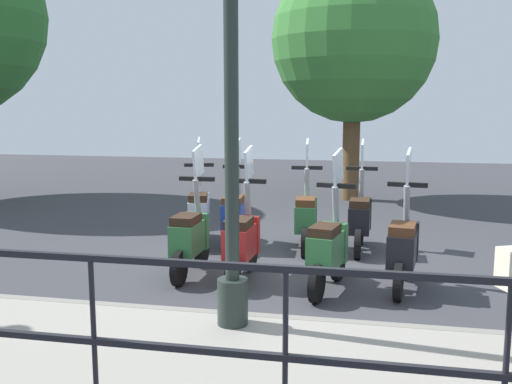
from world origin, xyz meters
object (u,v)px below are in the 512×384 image
(scooter_near_0, at_px, (403,246))
(scooter_far_2, at_px, (235,214))
(scooter_near_3, at_px, (190,236))
(scooter_far_1, at_px, (306,216))
(scooter_near_1, at_px, (328,248))
(scooter_far_3, at_px, (199,211))
(tree_distant, at_px, (354,41))
(lamp_post_near, at_px, (231,102))
(scooter_near_2, at_px, (242,240))
(scooter_far_0, at_px, (360,217))

(scooter_near_0, distance_m, scooter_far_2, 2.68)
(scooter_near_3, distance_m, scooter_far_1, 1.91)
(scooter_near_0, height_order, scooter_near_1, same)
(scooter_near_0, height_order, scooter_far_2, same)
(scooter_near_3, distance_m, scooter_far_3, 1.60)
(tree_distant, xyz_separation_m, scooter_near_0, (-5.99, -0.78, -2.85))
(scooter_near_3, bearing_deg, scooter_near_1, -97.66)
(lamp_post_near, distance_m, scooter_far_1, 3.60)
(scooter_near_1, distance_m, scooter_far_3, 2.71)
(scooter_near_0, distance_m, scooter_near_3, 2.44)
(tree_distant, distance_m, scooter_near_2, 6.75)
(scooter_far_1, bearing_deg, scooter_near_1, -170.18)
(tree_distant, distance_m, scooter_near_3, 6.81)
(scooter_near_0, bearing_deg, scooter_far_2, 64.90)
(scooter_far_1, bearing_deg, scooter_far_2, 88.50)
(lamp_post_near, relative_size, scooter_near_1, 2.77)
(scooter_near_0, xyz_separation_m, scooter_far_3, (1.59, 2.81, 0.00))
(scooter_near_3, bearing_deg, scooter_far_3, 14.63)
(scooter_near_0, relative_size, scooter_far_0, 1.00)
(scooter_near_0, bearing_deg, scooter_near_2, 99.69)
(lamp_post_near, height_order, scooter_near_3, lamp_post_near)
(scooter_far_0, xyz_separation_m, scooter_far_1, (-0.05, 0.74, 0.00))
(lamp_post_near, xyz_separation_m, scooter_far_3, (3.31, 1.31, -1.56))
(scooter_far_2, bearing_deg, scooter_near_1, -143.22)
(lamp_post_near, xyz_separation_m, scooter_near_3, (1.75, 0.94, -1.56))
(tree_distant, bearing_deg, scooter_far_1, 174.15)
(scooter_far_1, relative_size, scooter_far_2, 1.00)
(scooter_near_2, distance_m, scooter_far_3, 1.93)
(scooter_far_3, bearing_deg, scooter_near_1, -146.24)
(scooter_near_1, relative_size, scooter_far_2, 1.00)
(scooter_near_0, relative_size, scooter_near_3, 1.00)
(scooter_far_1, relative_size, scooter_far_3, 1.00)
(scooter_far_1, bearing_deg, scooter_far_3, 83.04)
(scooter_near_1, relative_size, scooter_far_0, 1.00)
(tree_distant, xyz_separation_m, scooter_far_2, (-4.52, 1.46, -2.85))
(scooter_near_0, xyz_separation_m, scooter_far_0, (1.57, 0.50, 0.00))
(tree_distant, relative_size, scooter_near_3, 3.28)
(lamp_post_near, relative_size, scooter_near_0, 2.77)
(tree_distant, height_order, scooter_near_3, tree_distant)
(scooter_near_2, height_order, scooter_far_2, same)
(scooter_near_0, bearing_deg, scooter_far_1, 47.34)
(lamp_post_near, xyz_separation_m, scooter_near_1, (1.49, -0.70, -1.56))
(scooter_near_0, distance_m, scooter_far_1, 1.96)
(scooter_near_2, height_order, scooter_far_1, same)
(scooter_far_0, bearing_deg, scooter_far_2, 95.00)
(scooter_far_0, height_order, scooter_far_1, same)
(scooter_near_2, bearing_deg, scooter_near_3, 85.09)
(scooter_far_2, bearing_deg, scooter_far_3, 74.36)
(scooter_near_1, height_order, scooter_near_2, same)
(lamp_post_near, distance_m, scooter_near_2, 2.30)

